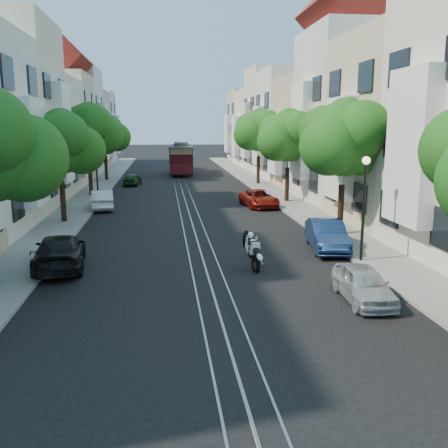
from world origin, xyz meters
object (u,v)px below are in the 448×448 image
object	(u,v)px
parked_car_w_near	(60,252)
parked_car_w_mid	(102,200)
tree_w_c	(89,130)
tree_e_d	(259,132)
lamp_east	(364,193)
parked_car_e_near	(363,284)
sportbike_rider	(252,248)
cable_car	(181,157)
tree_w_b	(61,145)
lamp_west	(96,162)
parked_car_e_far	(259,198)
tree_e_c	(289,138)
parked_car_e_mid	(327,235)
tree_e_b	(345,140)
tree_w_d	(105,134)
parked_car_w_far	(132,179)

from	to	relation	value
parked_car_w_near	parked_car_w_mid	bearing A→B (deg)	-96.87
tree_w_c	parked_car_w_mid	size ratio (longest dim) A/B	1.82
tree_e_d	lamp_east	world-z (taller)	tree_e_d
tree_e_d	parked_car_e_near	xyz separation A→B (m)	(-2.62, -31.24, -4.31)
sportbike_rider	cable_car	xyz separation A→B (m)	(-1.32, 37.86, 1.13)
tree_w_b	lamp_west	xyz separation A→B (m)	(0.84, 8.02, -1.55)
parked_car_e_far	parked_car_w_mid	distance (m)	10.46
tree_e_c	parked_car_e_near	distance (m)	20.81
tree_e_d	cable_car	size ratio (longest dim) A/B	0.80
tree_e_d	cable_car	distance (m)	12.98
parked_car_e_mid	tree_e_d	bearing A→B (deg)	93.71
tree_e_c	parked_car_w_near	size ratio (longest dim) A/B	1.44
parked_car_w_near	parked_car_e_near	bearing A→B (deg)	147.42
tree_e_b	lamp_west	distance (m)	18.90
tree_w_c	tree_w_d	xyz separation A→B (m)	(-0.00, 11.00, -0.47)
tree_e_d	tree_w_c	xyz separation A→B (m)	(-14.40, -6.00, 0.20)
tree_e_c	parked_car_w_mid	xyz separation A→B (m)	(-12.86, -1.43, -3.96)
cable_car	parked_car_e_near	world-z (taller)	cable_car
parked_car_e_far	parked_car_w_far	bearing A→B (deg)	118.28
tree_w_c	lamp_west	size ratio (longest dim) A/B	1.71
lamp_west	sportbike_rider	distance (m)	20.04
tree_e_b	tree_e_c	distance (m)	11.00
tree_w_b	parked_car_e_near	xyz separation A→B (m)	(11.78, -14.24, -3.84)
tree_w_c	cable_car	size ratio (longest dim) A/B	0.83
parked_car_e_mid	parked_car_e_far	xyz separation A→B (m)	(-0.74, 12.07, -0.09)
parked_car_e_far	parked_car_w_mid	bearing A→B (deg)	172.30
sportbike_rider	parked_car_e_mid	bearing A→B (deg)	23.64
tree_w_d	parked_car_e_far	distance (m)	21.73
tree_e_c	lamp_east	size ratio (longest dim) A/B	1.57
tree_e_c	lamp_west	bearing A→B (deg)	171.51
tree_w_c	sportbike_rider	bearing A→B (deg)	-67.19
parked_car_e_mid	parked_car_e_far	distance (m)	12.10
tree_w_b	tree_w_c	bearing A→B (deg)	90.00
tree_w_c	lamp_east	xyz separation A→B (m)	(13.44, -20.98, -2.22)
tree_w_b	parked_car_w_mid	distance (m)	6.11
tree_w_b	parked_car_e_mid	world-z (taller)	tree_w_b
lamp_west	parked_car_e_mid	xyz separation A→B (m)	(11.90, -15.76, -2.18)
tree_e_b	lamp_east	xyz separation A→B (m)	(-0.96, -4.98, -1.89)
parked_car_e_mid	parked_car_w_far	xyz separation A→B (m)	(-10.00, 25.45, -0.11)
lamp_west	parked_car_w_near	world-z (taller)	lamp_west
lamp_west	parked_car_w_near	size ratio (longest dim) A/B	0.92
tree_e_b	parked_car_w_far	size ratio (longest dim) A/B	2.05
tree_e_b	tree_e_d	xyz separation A→B (m)	(0.00, 22.00, 0.13)
tree_w_d	lamp_east	xyz separation A→B (m)	(13.44, -31.98, -1.75)
tree_e_d	parked_car_e_mid	world-z (taller)	tree_e_d
cable_car	parked_car_e_near	size ratio (longest dim) A/B	2.61
sportbike_rider	parked_car_w_near	world-z (taller)	sportbike_rider
lamp_west	parked_car_e_near	distance (m)	24.91
tree_w_c	parked_car_e_far	bearing A→B (deg)	-29.04
tree_e_c	parked_car_w_far	size ratio (longest dim) A/B	2.00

